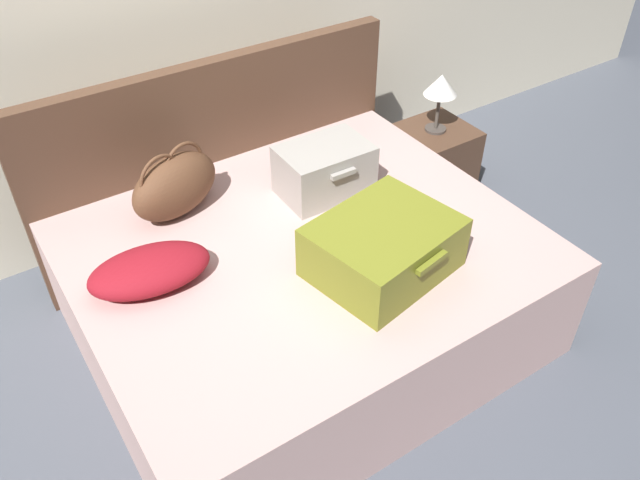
# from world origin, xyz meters

# --- Properties ---
(ground_plane) EXTENTS (12.00, 12.00, 0.00)m
(ground_plane) POSITION_xyz_m (0.00, 0.00, 0.00)
(ground_plane) COLOR #4C515B
(bed) EXTENTS (1.94, 1.60, 0.55)m
(bed) POSITION_xyz_m (0.00, 0.40, 0.28)
(bed) COLOR #BC9993
(bed) RESTS_ON ground
(headboard) EXTENTS (1.98, 0.08, 1.08)m
(headboard) POSITION_xyz_m (0.00, 1.24, 0.54)
(headboard) COLOR #4C3323
(headboard) RESTS_ON ground
(hard_case_large) EXTENTS (0.63, 0.54, 0.23)m
(hard_case_large) POSITION_xyz_m (0.18, 0.08, 0.67)
(hard_case_large) COLOR olive
(hard_case_large) RESTS_ON bed
(hard_case_medium) EXTENTS (0.43, 0.32, 0.24)m
(hard_case_medium) POSITION_xyz_m (0.29, 0.68, 0.68)
(hard_case_medium) COLOR gray
(hard_case_medium) RESTS_ON bed
(duffel_bag) EXTENTS (0.49, 0.34, 0.33)m
(duffel_bag) POSITION_xyz_m (-0.36, 0.91, 0.70)
(duffel_bag) COLOR brown
(duffel_bag) RESTS_ON bed
(pillow_near_headboard) EXTENTS (0.52, 0.34, 0.15)m
(pillow_near_headboard) POSITION_xyz_m (-0.65, 0.52, 0.63)
(pillow_near_headboard) COLOR maroon
(pillow_near_headboard) RESTS_ON bed
(nightstand) EXTENTS (0.44, 0.40, 0.45)m
(nightstand) POSITION_xyz_m (1.25, 0.95, 0.23)
(nightstand) COLOR #4C3323
(nightstand) RESTS_ON ground
(table_lamp) EXTENTS (0.19, 0.19, 0.35)m
(table_lamp) POSITION_xyz_m (1.25, 0.95, 0.72)
(table_lamp) COLOR #3F3833
(table_lamp) RESTS_ON nightstand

